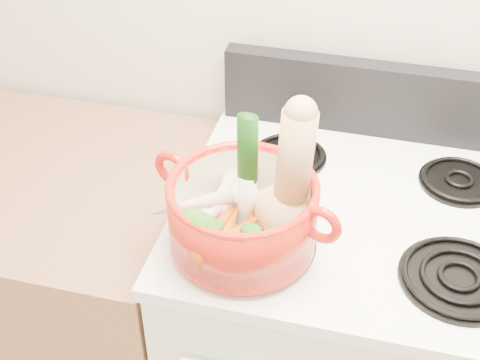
% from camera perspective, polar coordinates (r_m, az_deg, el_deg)
% --- Properties ---
extents(stove_body, '(0.76, 0.65, 0.92)m').
position_cam_1_polar(stove_body, '(1.78, 8.74, -14.54)').
color(stove_body, white).
rests_on(stove_body, floor).
extents(cooktop, '(0.78, 0.67, 0.03)m').
position_cam_1_polar(cooktop, '(1.43, 10.53, -2.94)').
color(cooktop, white).
rests_on(cooktop, stove_body).
extents(control_backsplash, '(0.76, 0.05, 0.18)m').
position_cam_1_polar(control_backsplash, '(1.62, 12.09, 6.69)').
color(control_backsplash, black).
rests_on(control_backsplash, cooktop).
extents(burner_front_left, '(0.22, 0.22, 0.02)m').
position_cam_1_polar(burner_front_left, '(1.32, 1.66, -5.29)').
color(burner_front_left, black).
rests_on(burner_front_left, cooktop).
extents(burner_front_right, '(0.22, 0.22, 0.02)m').
position_cam_1_polar(burner_front_right, '(1.31, 18.20, -7.88)').
color(burner_front_right, black).
rests_on(burner_front_right, cooktop).
extents(burner_back_left, '(0.17, 0.17, 0.02)m').
position_cam_1_polar(burner_back_left, '(1.54, 4.20, 2.17)').
color(burner_back_left, black).
rests_on(burner_back_left, cooktop).
extents(burner_back_right, '(0.17, 0.17, 0.02)m').
position_cam_1_polar(burner_back_right, '(1.54, 18.19, -0.01)').
color(burner_back_right, black).
rests_on(burner_back_right, cooktop).
extents(dutch_oven, '(0.35, 0.35, 0.14)m').
position_cam_1_polar(dutch_oven, '(1.26, 0.23, -2.95)').
color(dutch_oven, red).
rests_on(dutch_oven, burner_front_left).
extents(pot_handle_left, '(0.08, 0.04, 0.08)m').
position_cam_1_polar(pot_handle_left, '(1.30, -5.82, 1.00)').
color(pot_handle_left, red).
rests_on(pot_handle_left, dutch_oven).
extents(pot_handle_right, '(0.08, 0.04, 0.08)m').
position_cam_1_polar(pot_handle_right, '(1.17, 6.94, -3.80)').
color(pot_handle_right, red).
rests_on(pot_handle_right, dutch_oven).
extents(squash, '(0.15, 0.14, 0.28)m').
position_cam_1_polar(squash, '(1.20, 4.36, 0.47)').
color(squash, '#E1A773').
rests_on(squash, dutch_oven).
extents(leek, '(0.05, 0.05, 0.26)m').
position_cam_1_polar(leek, '(1.22, 0.64, 0.80)').
color(leek, white).
rests_on(leek, dutch_oven).
extents(ginger, '(0.09, 0.07, 0.04)m').
position_cam_1_polar(ginger, '(1.32, 0.82, -1.76)').
color(ginger, tan).
rests_on(ginger, dutch_oven).
extents(parsnip_0, '(0.07, 0.21, 0.06)m').
position_cam_1_polar(parsnip_0, '(1.30, -0.98, -2.26)').
color(parsnip_0, beige).
rests_on(parsnip_0, dutch_oven).
extents(parsnip_1, '(0.14, 0.17, 0.05)m').
position_cam_1_polar(parsnip_1, '(1.28, -2.50, -2.85)').
color(parsnip_1, beige).
rests_on(parsnip_1, dutch_oven).
extents(parsnip_2, '(0.06, 0.19, 0.06)m').
position_cam_1_polar(parsnip_2, '(1.32, -1.45, -0.96)').
color(parsnip_2, beige).
rests_on(parsnip_2, dutch_oven).
extents(parsnip_3, '(0.17, 0.10, 0.05)m').
position_cam_1_polar(parsnip_3, '(1.28, -4.08, -1.95)').
color(parsnip_3, beige).
rests_on(parsnip_3, dutch_oven).
extents(parsnip_4, '(0.09, 0.19, 0.05)m').
position_cam_1_polar(parsnip_4, '(1.30, -0.67, -1.01)').
color(parsnip_4, beige).
rests_on(parsnip_4, dutch_oven).
extents(carrot_0, '(0.08, 0.18, 0.05)m').
position_cam_1_polar(carrot_0, '(1.26, -1.70, -3.96)').
color(carrot_0, '#D3550A').
rests_on(carrot_0, dutch_oven).
extents(carrot_1, '(0.04, 0.16, 0.05)m').
position_cam_1_polar(carrot_1, '(1.23, -1.28, -4.83)').
color(carrot_1, '#D1580A').
rests_on(carrot_1, dutch_oven).
extents(carrot_2, '(0.06, 0.16, 0.04)m').
position_cam_1_polar(carrot_2, '(1.23, 0.96, -4.71)').
color(carrot_2, '#CB4F0A').
rests_on(carrot_2, dutch_oven).
extents(carrot_3, '(0.12, 0.15, 0.05)m').
position_cam_1_polar(carrot_3, '(1.21, -1.04, -5.08)').
color(carrot_3, '#C9510A').
rests_on(carrot_3, dutch_oven).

